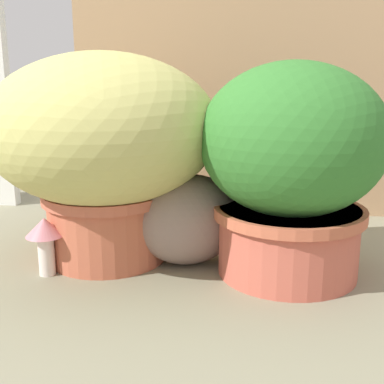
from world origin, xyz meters
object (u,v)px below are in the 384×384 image
grass_planter (104,141)px  cat (195,214)px  mushroom_ornament_pink (45,235)px  leafy_planter (291,164)px

grass_planter → cat: grass_planter is taller
grass_planter → mushroom_ornament_pink: bearing=-132.0°
leafy_planter → mushroom_ornament_pink: size_ratio=3.54×
grass_planter → leafy_planter: (0.44, -0.04, -0.04)m
mushroom_ornament_pink → leafy_planter: bearing=8.1°
leafy_planter → mushroom_ornament_pink: 0.58m
leafy_planter → cat: leafy_planter is taller
leafy_planter → mushroom_ornament_pink: (-0.55, -0.08, -0.16)m
cat → mushroom_ornament_pink: 0.35m
grass_planter → leafy_planter: 0.44m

